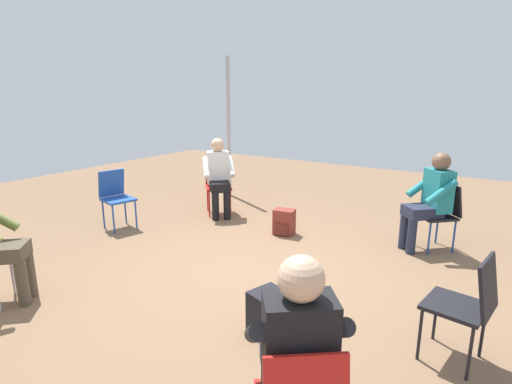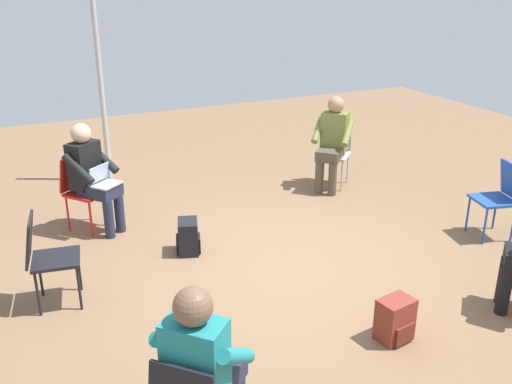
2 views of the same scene
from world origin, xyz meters
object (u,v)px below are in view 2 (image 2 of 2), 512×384
chair_southeast (335,149)px  chair_northeast (82,187)px  person_with_laptop (92,173)px  backpack_by_empty_chair (188,239)px  chair_south (500,194)px  chair_north (46,254)px  person_in_teal (204,364)px  backpack_near_laptop_user (395,322)px  person_in_olive (333,139)px

chair_southeast → chair_northeast: size_ratio=1.00×
person_with_laptop → backpack_by_empty_chair: (-0.97, -0.76, -0.53)m
chair_northeast → backpack_by_empty_chair: (-1.11, -0.86, -0.34)m
chair_northeast → chair_south: size_ratio=1.00×
chair_southeast → chair_north: same height
chair_south → chair_northeast: bearing=75.7°
chair_southeast → chair_south: bearing=155.3°
person_in_teal → chair_north: bearing=152.8°
backpack_near_laptop_user → backpack_by_empty_chair: 2.36m
chair_south → backpack_near_laptop_user: chair_south is taller
chair_northeast → person_in_olive: 3.25m
chair_north → backpack_near_laptop_user: bearing=63.8°
chair_south → chair_north: bearing=95.8°
chair_north → backpack_near_laptop_user: size_ratio=2.36×
person_in_olive → chair_southeast: bearing=-90.0°
chair_southeast → chair_north: 4.21m
person_in_teal → backpack_near_laptop_user: (0.48, -1.79, -0.54)m
chair_southeast → person_in_teal: person_in_teal is taller
backpack_near_laptop_user → chair_north: bearing=54.8°
chair_northeast → backpack_near_laptop_user: chair_northeast is taller
chair_north → chair_northeast: (1.53, -0.55, 0.00)m
chair_north → backpack_by_empty_chair: size_ratio=2.36×
chair_north → backpack_near_laptop_user: chair_north is taller
chair_north → person_in_olive: person_in_olive is taller
person_in_olive → backpack_near_laptop_user: 3.46m
chair_southeast → person_in_teal: 4.97m
person_in_teal → backpack_near_laptop_user: bearing=61.6°
chair_southeast → chair_south: 2.30m
chair_north → backpack_by_empty_chair: (0.42, -1.42, -0.34)m
chair_south → person_with_laptop: 4.49m
chair_north → person_in_teal: 2.30m
chair_south → person_in_olive: size_ratio=0.69×
person_in_olive → backpack_by_empty_chair: person_in_olive is taller
chair_southeast → person_with_laptop: (-0.14, 3.26, 0.20)m
person_with_laptop → backpack_by_empty_chair: size_ratio=3.44×
chair_north → chair_northeast: same height
chair_north → person_with_laptop: bearing=163.8°
chair_southeast → chair_south: same height
person_in_teal → backpack_near_laptop_user: 1.93m
chair_south → backpack_by_empty_chair: (1.07, 3.23, -0.34)m
person_in_olive → backpack_near_laptop_user: size_ratio=3.44×
chair_southeast → chair_northeast: same height
chair_southeast → person_in_olive: 0.26m
chair_northeast → chair_southeast: bearing=142.3°
chair_southeast → backpack_near_laptop_user: (-3.25, 1.49, -0.34)m
chair_southeast → person_with_laptop: 3.27m
chair_north → chair_northeast: 1.63m
person_in_teal → person_in_olive: bearing=95.4°
chair_south → person_with_laptop: (2.04, 3.99, 0.20)m
backpack_by_empty_chair → chair_southeast: bearing=-66.1°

